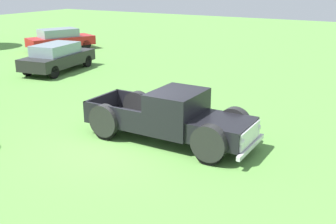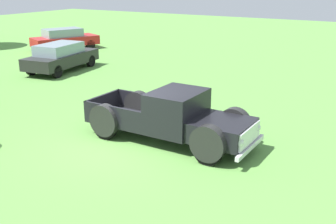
{
  "view_description": "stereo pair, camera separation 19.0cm",
  "coord_description": "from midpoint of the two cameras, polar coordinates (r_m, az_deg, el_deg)",
  "views": [
    {
      "loc": [
        -9.09,
        -6.55,
        4.66
      ],
      "look_at": [
        0.82,
        -0.83,
        0.9
      ],
      "focal_mm": 43.85,
      "sensor_mm": 36.0,
      "label": 1
    },
    {
      "loc": [
        -8.99,
        -6.71,
        4.66
      ],
      "look_at": [
        0.82,
        -0.83,
        0.9
      ],
      "focal_mm": 43.85,
      "sensor_mm": 36.0,
      "label": 2
    }
  ],
  "objects": [
    {
      "name": "sedan_distant_a",
      "position": [
        28.79,
        -14.95,
        9.79
      ],
      "size": [
        4.63,
        3.31,
        1.43
      ],
      "color": "#B21E1E",
      "rests_on": "ground_plane"
    },
    {
      "name": "sedan_distant_b",
      "position": [
        22.16,
        -15.35,
        7.41
      ],
      "size": [
        4.53,
        2.34,
        1.45
      ],
      "color": "black",
      "rests_on": "ground_plane"
    },
    {
      "name": "ground_plane",
      "position": [
        12.14,
        -5.83,
        -4.48
      ],
      "size": [
        80.0,
        80.0,
        0.0
      ],
      "primitive_type": "plane",
      "color": "#5B9342"
    },
    {
      "name": "pickup_truck_foreground",
      "position": [
        11.91,
        1.09,
        -0.97
      ],
      "size": [
        2.06,
        5.17,
        1.57
      ],
      "color": "black",
      "rests_on": "ground_plane"
    }
  ]
}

